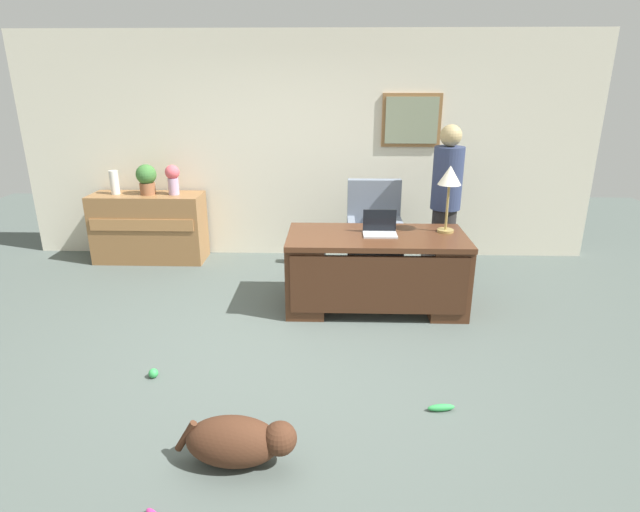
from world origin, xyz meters
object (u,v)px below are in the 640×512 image
(armchair, at_px, (374,235))
(dog_toy_ball, at_px, (153,373))
(dog_toy_plush, at_px, (441,408))
(dog_lying, at_px, (239,441))
(potted_plant, at_px, (146,178))
(laptop, at_px, (380,228))
(person_standing, at_px, (445,203))
(vase_empty, at_px, (114,182))
(credenza, at_px, (149,227))
(vase_with_flowers, at_px, (173,178))
(desk_lamp, at_px, (450,180))
(desk, at_px, (376,269))

(armchair, distance_m, dog_toy_ball, 2.89)
(dog_toy_plush, bearing_deg, dog_lying, -157.25)
(armchair, relative_size, dog_toy_ball, 14.84)
(potted_plant, bearing_deg, dog_toy_plush, -45.06)
(laptop, bearing_deg, dog_toy_plush, -79.74)
(dog_lying, distance_m, dog_toy_plush, 1.41)
(person_standing, distance_m, dog_toy_plush, 2.64)
(dog_lying, xyz_separation_m, vase_empty, (-2.10, 3.55, 0.82))
(credenza, xyz_separation_m, potted_plant, (0.03, 0.00, 0.61))
(dog_lying, height_order, potted_plant, potted_plant)
(armchair, bearing_deg, vase_with_flowers, 169.18)
(armchair, distance_m, laptop, 0.88)
(armchair, bearing_deg, person_standing, -7.08)
(credenza, relative_size, potted_plant, 3.72)
(laptop, relative_size, vase_with_flowers, 0.90)
(credenza, bearing_deg, laptop, -25.08)
(armchair, distance_m, vase_with_flowers, 2.49)
(vase_with_flowers, bearing_deg, person_standing, -9.93)
(desk_lamp, xyz_separation_m, dog_toy_plush, (-0.33, -1.83, -1.23))
(vase_empty, xyz_separation_m, dog_toy_plush, (3.40, -3.01, -0.95))
(vase_with_flowers, xyz_separation_m, vase_empty, (-0.71, 0.00, -0.06))
(dog_lying, distance_m, desk_lamp, 3.08)
(vase_with_flowers, bearing_deg, dog_toy_ball, -77.93)
(laptop, relative_size, dog_toy_plush, 1.68)
(vase_with_flowers, bearing_deg, armchair, -10.82)
(desk, relative_size, person_standing, 1.00)
(desk, xyz_separation_m, person_standing, (0.79, 0.78, 0.48))
(person_standing, bearing_deg, dog_lying, -120.12)
(desk, bearing_deg, vase_empty, 156.46)
(person_standing, distance_m, dog_lying, 3.55)
(desk, relative_size, dog_toy_plush, 9.01)
(dog_toy_plush, bearing_deg, potted_plant, 134.94)
(potted_plant, distance_m, dog_toy_ball, 2.97)
(dog_toy_plush, bearing_deg, desk_lamp, 79.70)
(laptop, xyz_separation_m, desk_lamp, (0.65, 0.10, 0.46))
(person_standing, bearing_deg, potted_plant, 170.97)
(person_standing, relative_size, vase_with_flowers, 4.83)
(person_standing, relative_size, vase_empty, 6.04)
(armchair, xyz_separation_m, vase_empty, (-3.09, 0.46, 0.49))
(person_standing, height_order, vase_empty, person_standing)
(desk, distance_m, credenza, 3.00)
(desk, xyz_separation_m, vase_empty, (-3.06, 1.33, 0.57))
(armchair, height_order, vase_empty, vase_empty)
(person_standing, bearing_deg, vase_empty, 171.88)
(credenza, relative_size, dog_lying, 1.82)
(person_standing, height_order, laptop, person_standing)
(vase_with_flowers, relative_size, potted_plant, 0.98)
(dog_lying, relative_size, vase_with_flowers, 2.07)
(dog_toy_plush, bearing_deg, desk, 101.51)
(credenza, xyz_separation_m, vase_with_flowers, (0.35, 0.00, 0.62))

